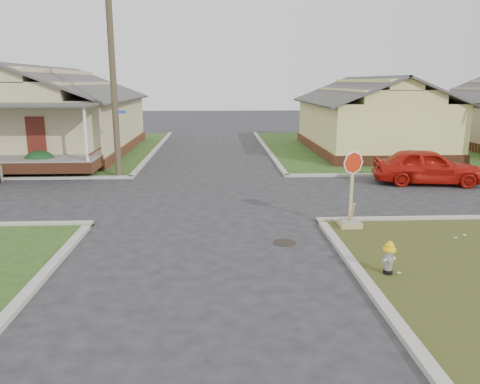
{
  "coord_description": "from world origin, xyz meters",
  "views": [
    {
      "loc": [
        0.37,
        -12.65,
        4.34
      ],
      "look_at": [
        1.04,
        1.0,
        1.1
      ],
      "focal_mm": 35.0,
      "sensor_mm": 36.0,
      "label": 1
    }
  ],
  "objects_px": {
    "stop_sign": "(350,210)",
    "red_sedan": "(427,166)",
    "fire_hydrant": "(389,256)",
    "utility_pole": "(113,74)"
  },
  "relations": [
    {
      "from": "red_sedan",
      "to": "utility_pole",
      "type": "bearing_deg",
      "value": 90.4
    },
    {
      "from": "stop_sign",
      "to": "red_sedan",
      "type": "relative_size",
      "value": 0.51
    },
    {
      "from": "fire_hydrant",
      "to": "red_sedan",
      "type": "relative_size",
      "value": 0.17
    },
    {
      "from": "fire_hydrant",
      "to": "red_sedan",
      "type": "xyz_separation_m",
      "value": [
        5.19,
        9.66,
        0.29
      ]
    },
    {
      "from": "stop_sign",
      "to": "red_sedan",
      "type": "xyz_separation_m",
      "value": [
        5.07,
        6.07,
        0.22
      ]
    },
    {
      "from": "fire_hydrant",
      "to": "stop_sign",
      "type": "distance_m",
      "value": 3.6
    },
    {
      "from": "utility_pole",
      "to": "stop_sign",
      "type": "distance_m",
      "value": 12.52
    },
    {
      "from": "utility_pole",
      "to": "fire_hydrant",
      "type": "relative_size",
      "value": 11.51
    },
    {
      "from": "red_sedan",
      "to": "stop_sign",
      "type": "bearing_deg",
      "value": 149.21
    },
    {
      "from": "utility_pole",
      "to": "red_sedan",
      "type": "height_order",
      "value": "utility_pole"
    }
  ]
}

